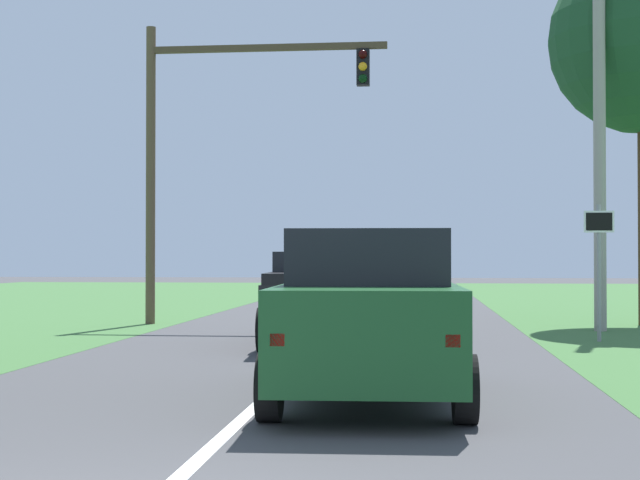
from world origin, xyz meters
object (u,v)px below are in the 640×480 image
pickup_truck_lead (322,296)px  keep_moving_sign (599,254)px  traffic_light (210,130)px  utility_pole_right (599,111)px  red_suv_near (369,312)px

pickup_truck_lead → keep_moving_sign: bearing=12.8°
keep_moving_sign → pickup_truck_lead: bearing=-167.2°
traffic_light → keep_moving_sign: size_ratio=2.73×
utility_pole_right → pickup_truck_lead: bearing=-146.6°
utility_pole_right → red_suv_near: bearing=-113.3°
red_suv_near → utility_pole_right: 12.66m
traffic_light → keep_moving_sign: (8.89, -3.92, -3.15)m
traffic_light → utility_pole_right: bearing=-7.2°
red_suv_near → keep_moving_sign: 9.33m
pickup_truck_lead → traffic_light: traffic_light is taller
pickup_truck_lead → red_suv_near: bearing=-79.7°
pickup_truck_lead → traffic_light: size_ratio=0.69×
pickup_truck_lead → traffic_light: bearing=123.2°
red_suv_near → pickup_truck_lead: (-1.28, 7.04, -0.12)m
red_suv_near → utility_pole_right: utility_pole_right is taller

